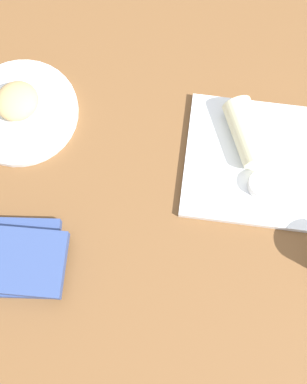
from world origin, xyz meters
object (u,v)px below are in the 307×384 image
object	(u,v)px
square_plate	(251,161)
scone_pastry	(17,101)
round_plate	(21,112)
sauce_cup	(261,185)
book_stack	(9,259)
breakfast_wrap	(247,132)

from	to	relation	value
square_plate	scone_pastry	bearing A→B (deg)	-20.39
round_plate	sauce_cup	distance (cm)	50.38
scone_pastry	book_stack	world-z (taller)	scone_pastry
round_plate	sauce_cup	xyz separation A→B (cm)	(-45.52, 21.46, 2.33)
square_plate	round_plate	bearing A→B (deg)	-19.30
round_plate	sauce_cup	size ratio (longest dim) A/B	4.75
square_plate	sauce_cup	bearing A→B (deg)	96.86
scone_pastry	book_stack	size ratio (longest dim) A/B	0.39
square_plate	breakfast_wrap	distance (cm)	5.94
scone_pastry	breakfast_wrap	xyz separation A→B (cm)	(-44.32, 12.06, 0.79)
round_plate	book_stack	xyz separation A→B (cm)	(3.01, 30.31, 1.55)
round_plate	square_plate	size ratio (longest dim) A/B	0.91
round_plate	scone_pastry	size ratio (longest dim) A/B	2.66
breakfast_wrap	book_stack	distance (cm)	51.09
round_plate	scone_pastry	world-z (taller)	scone_pastry
scone_pastry	square_plate	xyz separation A→B (cm)	(-44.87, 16.68, -2.92)
sauce_cup	breakfast_wrap	world-z (taller)	breakfast_wrap
scone_pastry	breakfast_wrap	bearing A→B (deg)	164.77
scone_pastry	book_stack	xyz separation A→B (cm)	(2.96, 31.29, -1.47)
round_plate	scone_pastry	xyz separation A→B (cm)	(0.05, -0.98, 3.02)
round_plate	sauce_cup	world-z (taller)	sauce_cup
round_plate	book_stack	size ratio (longest dim) A/B	1.05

